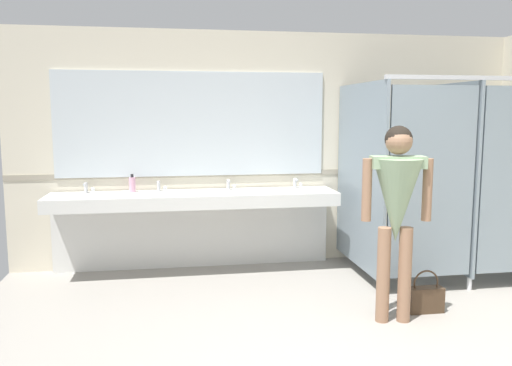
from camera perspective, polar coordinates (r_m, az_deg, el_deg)
name	(u,v)px	position (r m, az deg, el deg)	size (l,w,h in m)	color
wall_back	(280,149)	(6.11, 2.68, 3.75)	(6.09, 0.12, 2.65)	beige
wall_back_tile_band	(281,173)	(6.08, 2.79, 1.12)	(6.09, 0.01, 0.06)	#9E937F
vanity_counter	(195,212)	(5.79, -6.71, -3.19)	(3.09, 0.59, 1.00)	silver
mirror_panel	(192,124)	(5.90, -6.96, 6.40)	(2.99, 0.02, 1.16)	silver
bathroom_stalls	(452,176)	(5.84, 20.59, 0.76)	(1.94, 1.35, 2.09)	gray
person_standing	(397,200)	(4.42, 15.11, -1.78)	(0.57, 0.45, 1.64)	#8C664C
handbag	(425,298)	(4.92, 18.00, -11.86)	(0.31, 0.12, 0.38)	#3F2D1E
soap_dispenser	(132,184)	(5.83, -13.36, -0.13)	(0.07, 0.07, 0.19)	#D899B2
floor_drain_cover	(301,363)	(3.87, 4.89, -19.03)	(0.14, 0.14, 0.01)	#B7BABF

